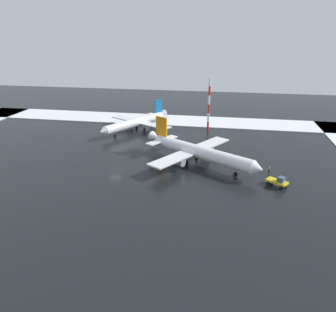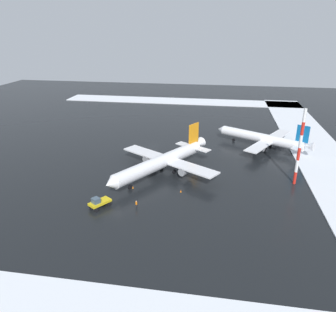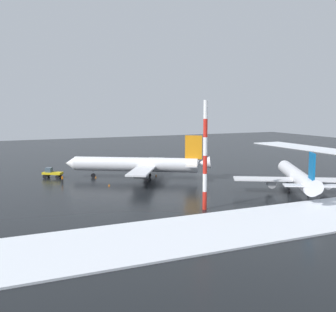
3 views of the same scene
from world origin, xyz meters
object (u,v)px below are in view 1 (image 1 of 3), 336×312
pushback_tug (278,181)px  ground_crew_mid_apron (182,165)px  traffic_cone_near_nose (178,164)px  airplane_parked_portside (198,152)px  ground_crew_beside_wing (269,169)px  traffic_cone_wingtip_side (234,174)px  airplane_distant_tail (136,122)px  antenna_mast (209,104)px  traffic_cone_mid_line (234,158)px

pushback_tug → ground_crew_mid_apron: pushback_tug is taller
traffic_cone_near_nose → ground_crew_mid_apron: bearing=122.9°
airplane_parked_portside → ground_crew_mid_apron: airplane_parked_portside is taller
ground_crew_beside_wing → traffic_cone_wingtip_side: ground_crew_beside_wing is taller
airplane_distant_tail → ground_crew_mid_apron: (-20.36, 30.86, -2.09)m
airplane_parked_portside → airplane_distant_tail: bearing=163.3°
ground_crew_beside_wing → traffic_cone_near_nose: size_ratio=3.11×
antenna_mast → traffic_cone_wingtip_side: bearing=103.0°
airplane_distant_tail → traffic_cone_near_nose: (-18.99, 28.73, -2.79)m
ground_crew_beside_wing → traffic_cone_near_nose: 22.75m
airplane_parked_portside → traffic_cone_mid_line: bearing=64.6°
ground_crew_mid_apron → traffic_cone_wingtip_side: bearing=82.3°
pushback_tug → traffic_cone_mid_line: bearing=155.1°
traffic_cone_mid_line → airplane_distant_tail: bearing=-32.6°
airplane_distant_tail → antenna_mast: size_ratio=1.54×
pushback_tug → traffic_cone_mid_line: 18.59m
pushback_tug → traffic_cone_wingtip_side: bearing=-171.6°
pushback_tug → ground_crew_beside_wing: bearing=132.1°
airplane_distant_tail → antenna_mast: 25.70m
ground_crew_mid_apron → traffic_cone_mid_line: bearing=126.5°
airplane_parked_portside → airplane_distant_tail: (24.09, -27.18, -0.40)m
airplane_distant_tail → traffic_cone_near_nose: bearing=63.3°
airplane_distant_tail → ground_crew_mid_apron: bearing=63.2°
ground_crew_beside_wing → ground_crew_mid_apron: size_ratio=1.00×
antenna_mast → ground_crew_mid_apron: bearing=83.5°
airplane_distant_tail → traffic_cone_mid_line: airplane_distant_tail is taller
antenna_mast → traffic_cone_near_nose: 35.39m
airplane_parked_portside → antenna_mast: bearing=121.1°
traffic_cone_wingtip_side → traffic_cone_near_nose: bearing=-15.0°
airplane_parked_portside → ground_crew_beside_wing: airplane_parked_portside is taller
pushback_tug → ground_crew_mid_apron: bearing=-161.6°
ground_crew_beside_wing → traffic_cone_wingtip_side: size_ratio=3.11×
ground_crew_beside_wing → airplane_parked_portside: bearing=103.1°
ground_crew_beside_wing → antenna_mast: bearing=47.1°
ground_crew_mid_apron → traffic_cone_near_nose: (1.37, -2.12, -0.70)m
airplane_parked_portside → traffic_cone_mid_line: size_ratio=57.36×
ground_crew_beside_wing → traffic_cone_wingtip_side: 9.12m
airplane_parked_portside → traffic_cone_near_nose: 6.21m
ground_crew_mid_apron → traffic_cone_wingtip_side: ground_crew_mid_apron is taller
ground_crew_beside_wing → ground_crew_mid_apron: bearing=114.2°
pushback_tug → ground_crew_beside_wing: pushback_tug is taller
traffic_cone_wingtip_side → antenna_mast: bearing=-77.0°
traffic_cone_mid_line → traffic_cone_near_nose: bearing=27.6°
antenna_mast → traffic_cone_wingtip_side: size_ratio=33.40×
antenna_mast → traffic_cone_near_nose: size_ratio=33.40×
pushback_tug → antenna_mast: bearing=147.6°
ground_crew_mid_apron → ground_crew_beside_wing: bearing=93.5°
airplane_distant_tail → traffic_cone_wingtip_side: airplane_distant_tail is taller
pushback_tug → traffic_cone_near_nose: (23.81, -8.45, -1.01)m
airplane_distant_tail → traffic_cone_wingtip_side: (-33.16, 32.54, -2.79)m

